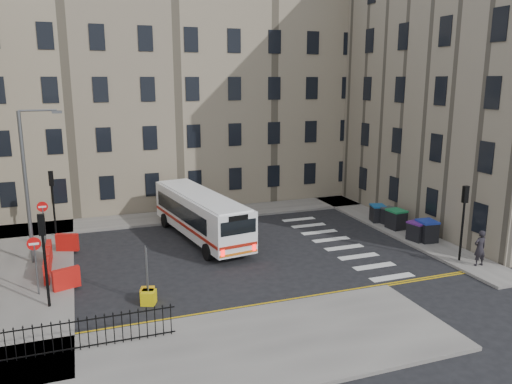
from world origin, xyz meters
TOP-DOWN VIEW (x-y plane):
  - ground at (0.00, 0.00)m, footprint 120.00×120.00m
  - pavement_north at (-6.00, 8.60)m, footprint 36.00×3.20m
  - pavement_east at (9.00, 4.00)m, footprint 2.40×26.00m
  - pavement_west at (-14.00, 1.00)m, footprint 6.00×22.00m
  - pavement_sw at (-7.00, -10.00)m, footprint 20.00×6.00m
  - terrace_north at (-7.00, 15.50)m, footprint 38.30×10.80m
  - corner_east at (19.00, 5.00)m, footprint 17.80×24.30m
  - traffic_light_east at (8.60, -5.50)m, footprint 0.28×0.22m
  - traffic_light_nw at (-12.00, 6.50)m, footprint 0.28×0.22m
  - traffic_light_sw at (-12.00, -4.00)m, footprint 0.28×0.22m
  - streetlamp at (-13.00, 2.00)m, footprint 0.50×0.22m
  - no_entry_north at (-12.50, 4.50)m, footprint 0.60×0.08m
  - no_entry_south at (-12.50, -2.50)m, footprint 0.60×0.08m
  - roadworks_barriers at (-11.84, 0.50)m, footprint 1.66×6.26m
  - iron_railings at (-11.25, -8.20)m, footprint 7.80×0.04m
  - bus at (-3.52, 3.30)m, footprint 3.95×10.55m
  - wheelie_bin_a at (9.04, -2.21)m, footprint 1.10×1.24m
  - wheelie_bin_b at (8.59, -1.89)m, footprint 1.10×1.21m
  - wheelie_bin_c at (8.85, 0.61)m, footprint 1.07×1.21m
  - wheelie_bin_d at (9.09, 1.58)m, footprint 1.17×1.26m
  - wheelie_bin_e at (8.67, 2.47)m, footprint 1.14×1.24m
  - pedestrian at (8.97, -6.48)m, footprint 0.71×0.48m
  - bollard_yellow at (-7.90, -4.91)m, footprint 0.78×0.78m
  - bollard_chevron at (-7.90, -4.60)m, footprint 0.73×0.73m

SIDE VIEW (x-z plane):
  - ground at x=0.00m, z-range 0.00..0.00m
  - pavement_north at x=-6.00m, z-range 0.00..0.15m
  - pavement_east at x=9.00m, z-range 0.00..0.15m
  - pavement_west at x=-14.00m, z-range 0.00..0.15m
  - pavement_sw at x=-7.00m, z-range 0.00..0.15m
  - bollard_yellow at x=-7.90m, z-range 0.00..0.60m
  - bollard_chevron at x=-7.90m, z-range 0.00..0.60m
  - roadworks_barriers at x=-11.84m, z-range 0.15..1.15m
  - wheelie_bin_d at x=9.09m, z-range 0.15..1.29m
  - wheelie_bin_b at x=8.59m, z-range 0.15..1.30m
  - wheelie_bin_e at x=8.67m, z-range 0.15..1.31m
  - iron_railings at x=-11.25m, z-range 0.15..1.35m
  - wheelie_bin_c at x=8.85m, z-range 0.16..1.42m
  - wheelie_bin_a at x=9.04m, z-range 0.16..1.44m
  - pedestrian at x=8.97m, z-range 0.15..2.07m
  - bus at x=-3.52m, z-range 0.22..3.02m
  - no_entry_north at x=-12.50m, z-range 0.58..3.58m
  - no_entry_south at x=-12.50m, z-range 0.58..3.58m
  - traffic_light_east at x=8.60m, z-range 0.82..4.92m
  - traffic_light_nw at x=-12.00m, z-range 0.82..4.92m
  - traffic_light_sw at x=-12.00m, z-range 0.82..4.92m
  - streetlamp at x=-13.00m, z-range 0.27..8.41m
  - terrace_north at x=-7.00m, z-range 0.02..17.22m
  - corner_east at x=19.00m, z-range 0.02..19.22m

